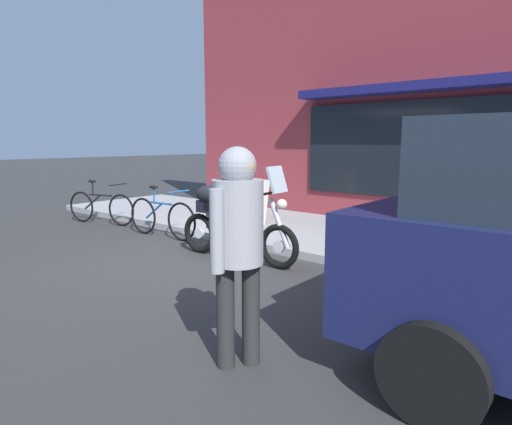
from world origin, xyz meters
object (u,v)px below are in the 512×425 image
(pedestrian_walking, at_px, (238,232))
(second_bicycle_by_cafe, at_px, (101,207))
(touring_motorcycle, at_px, (231,218))
(parked_bicycle, at_px, (161,217))
(sandwich_board_sign, at_px, (252,202))

(pedestrian_walking, xyz_separation_m, second_bicycle_by_cafe, (-6.15, 2.39, -0.68))
(touring_motorcycle, xyz_separation_m, second_bicycle_by_cafe, (-3.95, 0.19, -0.24))
(pedestrian_walking, height_order, second_bicycle_by_cafe, pedestrian_walking)
(parked_bicycle, bearing_deg, pedestrian_walking, -30.33)
(touring_motorcycle, bearing_deg, sandwich_board_sign, 122.51)
(touring_motorcycle, relative_size, second_bicycle_by_cafe, 1.23)
(parked_bicycle, relative_size, second_bicycle_by_cafe, 0.99)
(pedestrian_walking, distance_m, sandwich_board_sign, 5.23)
(parked_bicycle, distance_m, pedestrian_walking, 4.85)
(touring_motorcycle, height_order, pedestrian_walking, pedestrian_walking)
(parked_bicycle, bearing_deg, sandwich_board_sign, 63.04)
(touring_motorcycle, height_order, parked_bicycle, touring_motorcycle)
(touring_motorcycle, xyz_separation_m, sandwich_board_sign, (-1.14, 1.80, -0.05))
(pedestrian_walking, bearing_deg, second_bicycle_by_cafe, 158.75)
(touring_motorcycle, height_order, sandwich_board_sign, touring_motorcycle)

